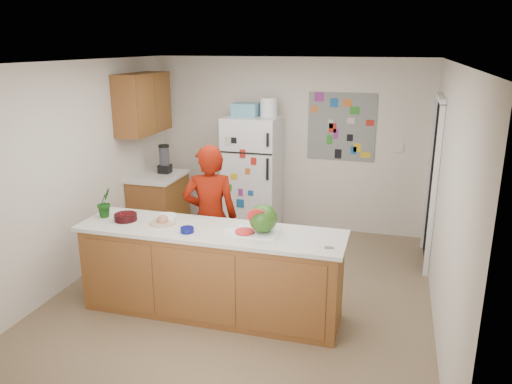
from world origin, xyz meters
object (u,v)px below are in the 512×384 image
(refrigerator, at_px, (253,175))
(cherry_bowl, at_px, (126,217))
(watermelon, at_px, (263,218))
(person, at_px, (210,218))

(refrigerator, relative_size, cherry_bowl, 7.35)
(watermelon, height_order, cherry_bowl, watermelon)
(person, bearing_deg, cherry_bowl, 19.36)
(cherry_bowl, bearing_deg, watermelon, 1.56)
(refrigerator, bearing_deg, cherry_bowl, -105.82)
(person, xyz_separation_m, watermelon, (0.74, -0.51, 0.24))
(person, bearing_deg, watermelon, 127.17)
(refrigerator, height_order, watermelon, refrigerator)
(person, height_order, cherry_bowl, person)
(person, relative_size, cherry_bowl, 7.15)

